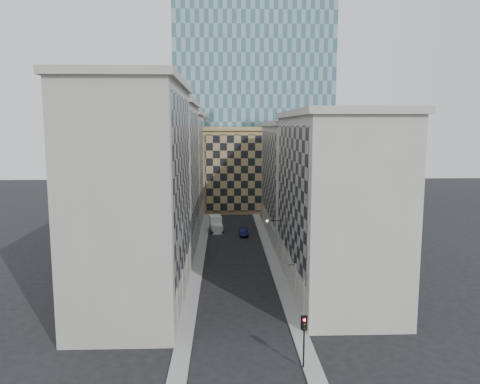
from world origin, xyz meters
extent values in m
plane|color=black|center=(0.00, 0.00, 0.00)|extent=(260.00, 260.00, 0.00)
cube|color=gray|center=(-5.25, 30.00, 0.07)|extent=(1.50, 100.00, 0.15)
cube|color=gray|center=(5.25, 30.00, 0.07)|extent=(1.50, 100.00, 0.15)
cube|color=#9E998E|center=(-11.00, 11.00, 11.50)|extent=(10.00, 22.00, 23.00)
cube|color=gray|center=(-6.12, 11.00, 13.00)|extent=(0.25, 19.36, 18.00)
cube|color=#9E998E|center=(-6.20, 11.00, 1.60)|extent=(0.45, 21.12, 3.20)
cube|color=#9E998E|center=(-11.00, 11.00, 23.35)|extent=(10.80, 22.80, 0.70)
cylinder|color=#9E998E|center=(-6.35, 2.75, 2.20)|extent=(0.90, 0.90, 4.40)
cylinder|color=#9E998E|center=(-6.35, 8.25, 2.20)|extent=(0.90, 0.90, 4.40)
cylinder|color=#9E998E|center=(-6.35, 13.75, 2.20)|extent=(0.90, 0.90, 4.40)
cylinder|color=#9E998E|center=(-6.35, 19.25, 2.20)|extent=(0.90, 0.90, 4.40)
cube|color=gray|center=(-11.00, 33.00, 11.00)|extent=(10.00, 22.00, 22.00)
cube|color=gray|center=(-6.12, 33.00, 12.50)|extent=(0.25, 19.36, 17.00)
cube|color=gray|center=(-6.20, 33.00, 1.60)|extent=(0.45, 21.12, 3.20)
cube|color=gray|center=(-11.00, 33.00, 22.35)|extent=(10.80, 22.80, 0.70)
cylinder|color=gray|center=(-6.35, 24.75, 2.20)|extent=(0.90, 0.90, 4.40)
cylinder|color=gray|center=(-6.35, 30.25, 2.20)|extent=(0.90, 0.90, 4.40)
cylinder|color=gray|center=(-6.35, 35.75, 2.20)|extent=(0.90, 0.90, 4.40)
cylinder|color=gray|center=(-6.35, 41.25, 2.20)|extent=(0.90, 0.90, 4.40)
cube|color=#9E998E|center=(-11.00, 55.00, 10.50)|extent=(10.00, 22.00, 21.00)
cube|color=gray|center=(-6.12, 55.00, 12.00)|extent=(0.25, 19.36, 16.00)
cube|color=#9E998E|center=(-6.20, 55.00, 1.60)|extent=(0.45, 21.12, 3.20)
cube|color=#9E998E|center=(-11.00, 55.00, 21.35)|extent=(10.80, 22.80, 0.70)
cylinder|color=#9E998E|center=(-6.35, 46.75, 2.20)|extent=(0.90, 0.90, 4.40)
cylinder|color=#9E998E|center=(-6.35, 52.25, 2.20)|extent=(0.90, 0.90, 4.40)
cylinder|color=#9E998E|center=(-6.35, 57.75, 2.20)|extent=(0.90, 0.90, 4.40)
cylinder|color=#9E998E|center=(-6.35, 63.25, 2.20)|extent=(0.90, 0.90, 4.40)
cube|color=#A7A499|center=(11.00, 15.00, 10.00)|extent=(10.00, 26.00, 20.00)
cube|color=gray|center=(6.12, 15.00, 11.50)|extent=(0.25, 22.88, 15.00)
cube|color=#A7A499|center=(6.20, 15.00, 1.60)|extent=(0.45, 24.96, 3.20)
cube|color=#A7A499|center=(11.00, 15.00, 20.35)|extent=(10.80, 26.80, 0.70)
cylinder|color=#A7A499|center=(6.35, 4.60, 2.20)|extent=(0.90, 0.90, 4.40)
cylinder|color=#A7A499|center=(6.35, 9.80, 2.20)|extent=(0.90, 0.90, 4.40)
cylinder|color=#A7A499|center=(6.35, 15.00, 2.20)|extent=(0.90, 0.90, 4.40)
cylinder|color=#A7A499|center=(6.35, 20.20, 2.20)|extent=(0.90, 0.90, 4.40)
cylinder|color=#A7A499|center=(6.35, 25.40, 2.20)|extent=(0.90, 0.90, 4.40)
cube|color=#A7A499|center=(11.00, 42.00, 9.50)|extent=(10.00, 28.00, 19.00)
cube|color=gray|center=(6.12, 42.00, 11.00)|extent=(0.25, 24.64, 14.00)
cube|color=#A7A499|center=(6.20, 42.00, 1.60)|extent=(0.45, 26.88, 3.20)
cube|color=#A7A499|center=(11.00, 42.00, 19.35)|extent=(10.80, 28.80, 0.70)
cube|color=tan|center=(2.00, 68.00, 9.00)|extent=(16.00, 14.00, 18.00)
cube|color=tan|center=(2.00, 60.90, 9.00)|extent=(15.20, 0.25, 16.50)
cube|color=tan|center=(2.00, 68.00, 18.40)|extent=(16.80, 14.80, 0.80)
cube|color=#322B26|center=(0.00, 82.00, 14.00)|extent=(6.00, 6.00, 28.00)
cube|color=#322B26|center=(0.00, 82.00, 28.70)|extent=(7.00, 7.00, 1.40)
cone|color=#322B26|center=(0.00, 82.00, 39.40)|extent=(7.20, 7.20, 20.00)
cylinder|color=gray|center=(-5.90, 4.00, 8.00)|extent=(0.10, 2.33, 2.33)
cylinder|color=gray|center=(-5.90, 8.00, 8.00)|extent=(0.10, 2.33, 2.33)
cylinder|color=black|center=(5.10, 24.00, 6.20)|extent=(1.80, 0.08, 0.08)
sphere|color=#FFE5B2|center=(4.20, 24.00, 6.20)|extent=(0.36, 0.36, 0.36)
cylinder|color=black|center=(4.55, -3.81, 1.69)|extent=(0.13, 0.13, 3.07)
cube|color=black|center=(4.55, -3.81, 3.75)|extent=(0.35, 0.29, 1.06)
cube|color=black|center=(4.56, -3.63, 3.75)|extent=(0.53, 0.08, 1.20)
sphere|color=#FF0C07|center=(4.54, -3.96, 4.10)|extent=(0.19, 0.19, 0.19)
sphere|color=#331E05|center=(4.54, -3.96, 3.75)|extent=(0.19, 0.19, 0.19)
sphere|color=black|center=(4.54, -3.96, 3.39)|extent=(0.19, 0.19, 0.19)
cube|color=silver|center=(-2.94, 43.49, 0.80)|extent=(2.21, 2.36, 1.60)
cube|color=silver|center=(-3.23, 45.78, 1.38)|extent=(2.43, 3.43, 2.76)
cylinder|color=black|center=(-3.74, 42.67, 0.40)|extent=(0.37, 0.83, 0.80)
cylinder|color=black|center=(-1.97, 42.90, 0.40)|extent=(0.37, 0.83, 0.80)
cylinder|color=black|center=(-4.25, 46.73, 0.40)|extent=(0.37, 0.83, 0.80)
cylinder|color=black|center=(-2.48, 46.95, 0.40)|extent=(0.37, 0.83, 0.80)
imported|color=#0F0F37|center=(1.73, 41.46, 0.68)|extent=(1.48, 4.12, 1.35)
cylinder|color=black|center=(5.60, 10.15, 4.21)|extent=(0.82, 0.06, 0.06)
cube|color=beige|center=(4.90, 10.15, 3.80)|extent=(0.06, 0.71, 0.71)
camera|label=1|loc=(-1.64, -38.14, 18.96)|focal=35.00mm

